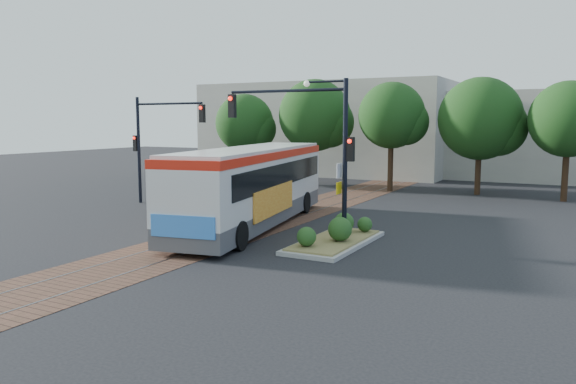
# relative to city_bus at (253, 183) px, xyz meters

# --- Properties ---
(ground) EXTENTS (120.00, 120.00, 0.00)m
(ground) POSITION_rel_city_bus_xyz_m (-0.02, -0.89, -1.94)
(ground) COLOR black
(ground) RESTS_ON ground
(trackbed) EXTENTS (3.60, 40.00, 0.02)m
(trackbed) POSITION_rel_city_bus_xyz_m (-0.02, 3.11, -1.94)
(trackbed) COLOR brown
(trackbed) RESTS_ON ground
(tree_row) EXTENTS (26.40, 5.60, 7.67)m
(tree_row) POSITION_rel_city_bus_xyz_m (1.19, 15.53, 2.91)
(tree_row) COLOR #382314
(tree_row) RESTS_ON ground
(warehouses) EXTENTS (40.00, 13.00, 8.00)m
(warehouses) POSITION_rel_city_bus_xyz_m (-0.54, 27.86, 1.87)
(warehouses) COLOR #ADA899
(warehouses) RESTS_ON ground
(city_bus) EXTENTS (5.13, 13.30, 3.49)m
(city_bus) POSITION_rel_city_bus_xyz_m (0.00, 0.00, 0.00)
(city_bus) COLOR #4B4B4D
(city_bus) RESTS_ON ground
(traffic_island) EXTENTS (2.20, 5.20, 1.13)m
(traffic_island) POSITION_rel_city_bus_xyz_m (4.80, -1.78, -1.61)
(traffic_island) COLOR gray
(traffic_island) RESTS_ON ground
(signal_pole_main) EXTENTS (5.49, 0.46, 6.00)m
(signal_pole_main) POSITION_rel_city_bus_xyz_m (3.85, -1.69, 2.21)
(signal_pole_main) COLOR black
(signal_pole_main) RESTS_ON ground
(signal_pole_left) EXTENTS (4.99, 0.34, 6.00)m
(signal_pole_left) POSITION_rel_city_bus_xyz_m (-8.38, 3.11, 1.92)
(signal_pole_left) COLOR black
(signal_pole_left) RESTS_ON ground
(officer) EXTENTS (0.81, 0.69, 1.89)m
(officer) POSITION_rel_city_bus_xyz_m (-5.62, 0.13, -1.00)
(officer) COLOR black
(officer) RESTS_ON ground
(parked_car) EXTENTS (4.67, 3.10, 1.26)m
(parked_car) POSITION_rel_city_bus_xyz_m (-7.80, 9.10, -1.31)
(parked_car) COLOR black
(parked_car) RESTS_ON ground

